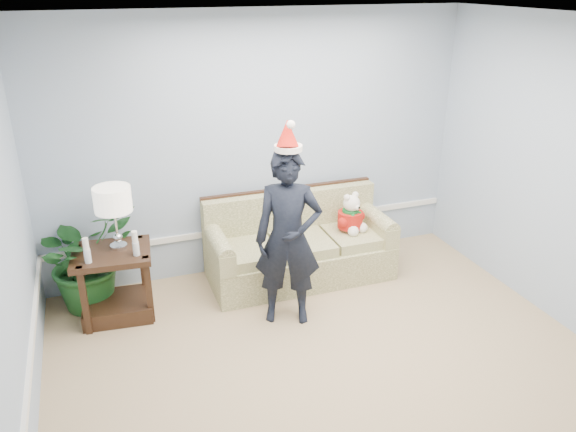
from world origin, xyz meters
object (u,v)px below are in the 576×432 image
at_px(side_table, 116,290).
at_px(table_lamp, 113,202).
at_px(houseplant, 86,258).
at_px(man, 288,239).
at_px(sofa, 298,248).
at_px(teddy_bear, 351,217).

relative_size(side_table, table_lamp, 1.27).
relative_size(houseplant, man, 0.62).
bearing_deg(houseplant, sofa, -3.72).
distance_m(sofa, houseplant, 2.11).
xyz_separation_m(sofa, table_lamp, (-1.80, -0.09, 0.80)).
relative_size(sofa, table_lamp, 3.23).
relative_size(houseplant, teddy_bear, 2.34).
bearing_deg(side_table, sofa, 4.35).
relative_size(sofa, man, 1.16).
relative_size(side_table, man, 0.46).
height_order(side_table, man, man).
height_order(table_lamp, houseplant, table_lamp).
xyz_separation_m(table_lamp, man, (1.42, -0.65, -0.30)).
height_order(sofa, table_lamp, table_lamp).
bearing_deg(teddy_bear, houseplant, 155.05).
height_order(table_lamp, man, man).
xyz_separation_m(side_table, man, (1.49, -0.60, 0.56)).
relative_size(table_lamp, houseplant, 0.58).
height_order(man, teddy_bear, man).
relative_size(sofa, side_table, 2.55).
bearing_deg(table_lamp, sofa, 2.86).
xyz_separation_m(side_table, table_lamp, (0.07, 0.05, 0.86)).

